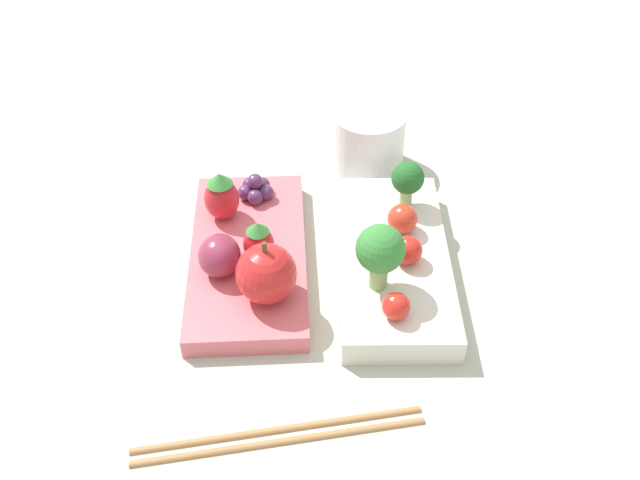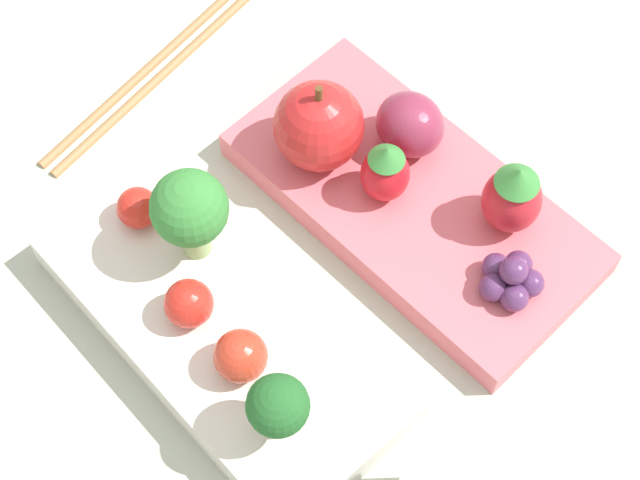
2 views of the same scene
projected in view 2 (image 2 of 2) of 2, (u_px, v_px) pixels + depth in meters
ground_plane at (312, 266)px, 0.58m from camera, size 4.00×4.00×0.00m
bento_box_savoury at (221, 325)px, 0.55m from camera, size 0.21×0.10×0.02m
bento_box_fruit at (413, 203)px, 0.59m from camera, size 0.21×0.11×0.02m
broccoli_floret_0 at (278, 407)px, 0.49m from camera, size 0.03×0.03×0.05m
broccoli_floret_1 at (190, 210)px, 0.53m from camera, size 0.04×0.04×0.06m
cherry_tomato_0 at (138, 208)px, 0.56m from camera, size 0.02×0.02×0.02m
cherry_tomato_1 at (189, 304)px, 0.53m from camera, size 0.03×0.03×0.03m
cherry_tomato_2 at (241, 356)px, 0.52m from camera, size 0.03×0.03×0.03m
apple at (319, 126)px, 0.57m from camera, size 0.05×0.05×0.06m
strawberry_0 at (386, 172)px, 0.57m from camera, size 0.03×0.03×0.04m
strawberry_1 at (513, 197)px, 0.55m from camera, size 0.03×0.03×0.05m
plum at (410, 125)px, 0.58m from camera, size 0.04×0.04×0.04m
grape_cluster at (511, 278)px, 0.55m from camera, size 0.03×0.03×0.03m
chopsticks_pair at (171, 54)px, 0.65m from camera, size 0.05×0.21×0.01m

